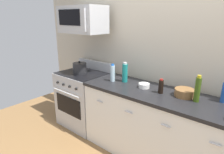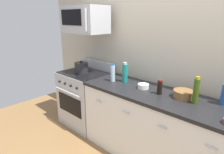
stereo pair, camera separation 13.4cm
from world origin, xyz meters
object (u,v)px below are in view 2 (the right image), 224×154
microwave (84,20)px  bottle_water_clear (113,73)px  range_oven (85,98)px  bottle_sparkling_teal (125,73)px  bowl_wooden_salad (183,94)px  bowl_white_ceramic (143,86)px  bottle_olive_oil (196,91)px  bottle_soy_sauce_dark (160,87)px  stockpot (81,68)px

microwave → bottle_water_clear: (0.65, -0.06, -0.71)m
range_oven → bottle_sparkling_teal: 0.99m
bowl_wooden_salad → bottle_water_clear: bearing=-173.8°
bowl_white_ceramic → range_oven: bearing=-178.1°
range_oven → bowl_white_ceramic: size_ratio=7.63×
bottle_olive_oil → bowl_wooden_salad: 0.19m
bottle_water_clear → bowl_wooden_salad: size_ratio=1.13×
bottle_water_clear → bottle_soy_sauce_dark: 0.73m
bottle_sparkling_teal → bowl_wooden_salad: bearing=1.2°
bottle_soy_sauce_dark → bowl_white_ceramic: 0.25m
bottle_sparkling_teal → bottle_water_clear: bottle_sparkling_teal is taller
range_oven → bottle_water_clear: (0.65, -0.02, 0.57)m
bowl_white_ceramic → bowl_wooden_salad: bearing=6.1°
bowl_wooden_salad → bowl_white_ceramic: bowl_wooden_salad is taller
microwave → bottle_water_clear: bearing=-5.3°
bottle_water_clear → bowl_white_ceramic: 0.49m
stockpot → range_oven: bearing=90.0°
bowl_white_ceramic → stockpot: (-1.13, -0.09, 0.06)m
bottle_soy_sauce_dark → range_oven: bearing=-179.7°
bottle_soy_sauce_dark → stockpot: 1.38m
microwave → bowl_white_ceramic: microwave is taller
microwave → stockpot: microwave is taller
bottle_olive_oil → bowl_wooden_salad: (-0.15, 0.06, -0.09)m
bowl_white_ceramic → stockpot: bearing=-175.4°
stockpot → bowl_wooden_salad: bearing=5.0°
bottle_water_clear → bowl_white_ceramic: bearing=6.4°
bottle_soy_sauce_dark → stockpot: stockpot is taller
bottle_water_clear → microwave: bearing=174.7°
bowl_white_ceramic → stockpot: 1.14m
microwave → bottle_sparkling_teal: 1.06m
bottle_sparkling_teal → bottle_olive_oil: 0.98m
bottle_sparkling_teal → bottle_soy_sauce_dark: (0.58, -0.07, -0.05)m
bottle_olive_oil → bottle_soy_sauce_dark: 0.41m
bottle_sparkling_teal → stockpot: bottle_sparkling_teal is taller
range_oven → stockpot: 0.54m
bottle_sparkling_teal → bottle_water_clear: 0.17m
range_oven → microwave: size_ratio=1.44×
bottle_soy_sauce_dark → bowl_wooden_salad: size_ratio=0.80×
microwave → bottle_olive_oil: bearing=-0.5°
bottle_sparkling_teal → bowl_wooden_salad: 0.83m
range_oven → stockpot: (0.00, -0.05, 0.54)m
bowl_white_ceramic → stockpot: size_ratio=0.65×
bowl_wooden_salad → bottle_olive_oil: bearing=-21.6°
bottle_olive_oil → bowl_white_ceramic: bearing=179.4°
bottle_olive_oil → bowl_white_ceramic: size_ratio=2.09×
bottle_soy_sauce_dark → bowl_wooden_salad: bottle_soy_sauce_dark is taller
bowl_wooden_salad → bowl_white_ceramic: bearing=-173.9°
bottle_olive_oil → bottle_water_clear: 1.13m
range_oven → bottle_water_clear: 0.87m
microwave → bottle_sparkling_teal: bearing=2.0°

